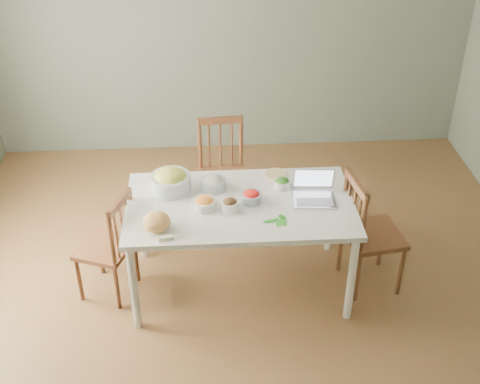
{
  "coord_description": "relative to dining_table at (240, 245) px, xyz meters",
  "views": [
    {
      "loc": [
        -0.29,
        -3.74,
        3.46
      ],
      "look_at": [
        -0.05,
        0.15,
        0.9
      ],
      "focal_mm": 47.15,
      "sensor_mm": 36.0,
      "label": 1
    }
  ],
  "objects": [
    {
      "name": "floor",
      "position": [
        0.05,
        -0.15,
        -0.4
      ],
      "size": [
        5.0,
        5.0,
        0.0
      ],
      "primitive_type": "cube",
      "color": "brown",
      "rests_on": "ground"
    },
    {
      "name": "bread_boule",
      "position": [
        -0.6,
        -0.29,
        0.47
      ],
      "size": [
        0.26,
        0.26,
        0.13
      ],
      "primitive_type": "ellipsoid",
      "rotation": [
        0.0,
        0.0,
        0.38
      ],
      "color": "tan",
      "rests_on": "dining_table"
    },
    {
      "name": "basil_bunch",
      "position": [
        0.24,
        -0.25,
        0.41
      ],
      "size": [
        0.19,
        0.19,
        0.02
      ],
      "primitive_type": null,
      "color": "#1A6114",
      "rests_on": "dining_table"
    },
    {
      "name": "chair_right",
      "position": [
        1.04,
        -0.03,
        0.1
      ],
      "size": [
        0.48,
        0.5,
        1.0
      ],
      "primitive_type": null,
      "rotation": [
        0.0,
        0.0,
        1.72
      ],
      "color": "brown",
      "rests_on": "floor"
    },
    {
      "name": "butter_stick",
      "position": [
        -0.54,
        -0.42,
        0.42
      ],
      "size": [
        0.11,
        0.05,
        0.03
      ],
      "primitive_type": "cube",
      "rotation": [
        0.0,
        0.0,
        0.18
      ],
      "color": "beige",
      "rests_on": "dining_table"
    },
    {
      "name": "chair_left",
      "position": [
        -1.05,
        0.0,
        0.05
      ],
      "size": [
        0.5,
        0.51,
        0.91
      ],
      "primitive_type": null,
      "rotation": [
        0.0,
        0.0,
        -1.93
      ],
      "color": "brown",
      "rests_on": "floor"
    },
    {
      "name": "bowl_redpep",
      "position": [
        0.09,
        0.01,
        0.45
      ],
      "size": [
        0.17,
        0.17,
        0.09
      ],
      "primitive_type": null,
      "rotation": [
        0.0,
        0.0,
        0.07
      ],
      "color": "red",
      "rests_on": "dining_table"
    },
    {
      "name": "chair_far",
      "position": [
        -0.09,
        0.9,
        0.09
      ],
      "size": [
        0.47,
        0.45,
        0.98
      ],
      "primitive_type": null,
      "rotation": [
        0.0,
        0.0,
        0.09
      ],
      "color": "brown",
      "rests_on": "floor"
    },
    {
      "name": "laptop",
      "position": [
        0.56,
        -0.01,
        0.51
      ],
      "size": [
        0.34,
        0.31,
        0.22
      ],
      "primitive_type": null,
      "rotation": [
        0.0,
        0.0,
        -0.08
      ],
      "color": "silver",
      "rests_on": "dining_table"
    },
    {
      "name": "bowl_mushroom",
      "position": [
        -0.08,
        -0.08,
        0.45
      ],
      "size": [
        0.17,
        0.17,
        0.09
      ],
      "primitive_type": null,
      "rotation": [
        0.0,
        0.0,
        -0.4
      ],
      "color": "black",
      "rests_on": "dining_table"
    },
    {
      "name": "bowl_squash",
      "position": [
        -0.52,
        0.21,
        0.49
      ],
      "size": [
        0.37,
        0.37,
        0.18
      ],
      "primitive_type": null,
      "rotation": [
        0.0,
        0.0,
        -0.25
      ],
      "color": "gold",
      "rests_on": "dining_table"
    },
    {
      "name": "bowl_onion",
      "position": [
        -0.2,
        0.21,
        0.46
      ],
      "size": [
        0.2,
        0.2,
        0.11
      ],
      "primitive_type": null,
      "rotation": [
        0.0,
        0.0,
        0.0
      ],
      "color": "beige",
      "rests_on": "dining_table"
    },
    {
      "name": "bowl_broccoli",
      "position": [
        0.34,
        0.2,
        0.44
      ],
      "size": [
        0.16,
        0.16,
        0.08
      ],
      "primitive_type": null,
      "rotation": [
        0.0,
        0.0,
        -0.19
      ],
      "color": "#224E19",
      "rests_on": "dining_table"
    },
    {
      "name": "flatbread",
      "position": [
        0.31,
        0.38,
        0.41
      ],
      "size": [
        0.21,
        0.21,
        0.02
      ],
      "primitive_type": "cylinder",
      "rotation": [
        0.0,
        0.0,
        -0.22
      ],
      "color": "#E0C982",
      "rests_on": "dining_table"
    },
    {
      "name": "wall_back",
      "position": [
        0.05,
        2.35,
        0.95
      ],
      "size": [
        5.0,
        0.0,
        2.7
      ],
      "primitive_type": "cube",
      "color": "#5C6A5A",
      "rests_on": "ground"
    },
    {
      "name": "bowl_carrot",
      "position": [
        -0.26,
        -0.05,
        0.45
      ],
      "size": [
        0.17,
        0.17,
        0.09
      ],
      "primitive_type": null,
      "rotation": [
        0.0,
        0.0,
        0.0
      ],
      "color": "orange",
      "rests_on": "dining_table"
    },
    {
      "name": "dining_table",
      "position": [
        0.0,
        0.0,
        0.0
      ],
      "size": [
        1.71,
        0.96,
        0.8
      ],
      "primitive_type": null,
      "color": "white",
      "rests_on": "floor"
    }
  ]
}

